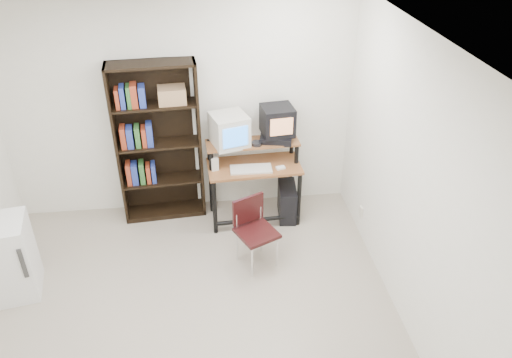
{
  "coord_description": "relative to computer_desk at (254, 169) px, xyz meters",
  "views": [
    {
      "loc": [
        0.24,
        -3.34,
        3.6
      ],
      "look_at": [
        0.77,
        1.1,
        0.85
      ],
      "focal_mm": 35.0,
      "sensor_mm": 36.0,
      "label": 1
    }
  ],
  "objects": [
    {
      "name": "pc_tower",
      "position": [
        0.4,
        -0.03,
        -0.46
      ],
      "size": [
        0.24,
        0.47,
        0.42
      ],
      "primitive_type": "cube",
      "rotation": [
        0.0,
        0.0,
        -0.09
      ],
      "color": "black",
      "rests_on": "floor"
    },
    {
      "name": "bookshelf",
      "position": [
        -1.08,
        0.24,
        0.31
      ],
      "size": [
        0.98,
        0.39,
        1.91
      ],
      "rotation": [
        0.0,
        0.0,
        0.08
      ],
      "color": "black",
      "rests_on": "floor"
    },
    {
      "name": "mini_fridge",
      "position": [
        -2.53,
        -0.99,
        -0.25
      ],
      "size": [
        0.57,
        0.57,
        0.83
      ],
      "rotation": [
        0.0,
        0.0,
        0.17
      ],
      "color": "white",
      "rests_on": "floor"
    },
    {
      "name": "ceiling",
      "position": [
        -0.81,
        -1.62,
        1.93
      ],
      "size": [
        4.0,
        4.0,
        0.01
      ],
      "primitive_type": "cube",
      "color": "white",
      "rests_on": "back_wall"
    },
    {
      "name": "cd_spindle",
      "position": [
        0.04,
        0.01,
        0.32
      ],
      "size": [
        0.14,
        0.14,
        0.05
      ],
      "primitive_type": "cylinder",
      "rotation": [
        0.0,
        0.0,
        0.24
      ],
      "color": "#26262B",
      "rests_on": "computer_desk"
    },
    {
      "name": "mouse",
      "position": [
        0.29,
        -0.13,
        0.07
      ],
      "size": [
        0.11,
        0.08,
        0.03
      ],
      "primitive_type": "cube",
      "rotation": [
        0.0,
        0.0,
        0.24
      ],
      "color": "white",
      "rests_on": "mousepad"
    },
    {
      "name": "crt_tv",
      "position": [
        0.29,
        0.13,
        0.54
      ],
      "size": [
        0.38,
        0.38,
        0.33
      ],
      "rotation": [
        0.0,
        0.0,
        0.12
      ],
      "color": "black",
      "rests_on": "vcr"
    },
    {
      "name": "floor",
      "position": [
        -0.81,
        -1.62,
        -0.68
      ],
      "size": [
        4.0,
        4.0,
        0.01
      ],
      "primitive_type": "cube",
      "color": "#AEA290",
      "rests_on": "ground"
    },
    {
      "name": "wall_outlet",
      "position": [
        1.18,
        -0.47,
        -0.37
      ],
      "size": [
        0.02,
        0.08,
        0.12
      ],
      "primitive_type": "cube",
      "color": "beige",
      "rests_on": "right_wall"
    },
    {
      "name": "desk_speaker",
      "position": [
        -0.45,
        -0.06,
        0.13
      ],
      "size": [
        0.1,
        0.09,
        0.17
      ],
      "primitive_type": "cube",
      "rotation": [
        0.0,
        0.0,
        0.26
      ],
      "color": "beige",
      "rests_on": "computer_desk"
    },
    {
      "name": "right_wall",
      "position": [
        1.19,
        -1.62,
        0.63
      ],
      "size": [
        0.01,
        4.0,
        2.6
      ],
      "primitive_type": "cube",
      "color": "white",
      "rests_on": "floor"
    },
    {
      "name": "crt_monitor",
      "position": [
        -0.27,
        0.08,
        0.48
      ],
      "size": [
        0.47,
        0.47,
        0.36
      ],
      "rotation": [
        0.0,
        0.0,
        0.28
      ],
      "color": "beige",
      "rests_on": "computer_desk"
    },
    {
      "name": "school_chair",
      "position": [
        -0.1,
        -0.8,
        -0.21
      ],
      "size": [
        0.5,
        0.5,
        0.76
      ],
      "rotation": [
        0.0,
        0.0,
        0.44
      ],
      "color": "black",
      "rests_on": "floor"
    },
    {
      "name": "mousepad",
      "position": [
        0.28,
        -0.12,
        0.05
      ],
      "size": [
        0.25,
        0.22,
        0.01
      ],
      "primitive_type": "cube",
      "rotation": [
        0.0,
        0.0,
        0.19
      ],
      "color": "black",
      "rests_on": "computer_desk"
    },
    {
      "name": "vcr",
      "position": [
        0.27,
        0.09,
        0.34
      ],
      "size": [
        0.41,
        0.33,
        0.08
      ],
      "primitive_type": "cube",
      "rotation": [
        0.0,
        0.0,
        -0.21
      ],
      "color": "black",
      "rests_on": "computer_desk"
    },
    {
      "name": "computer_desk",
      "position": [
        0.0,
        0.0,
        0.0
      ],
      "size": [
        1.09,
        0.58,
        0.98
      ],
      "rotation": [
        0.0,
        0.0,
        0.05
      ],
      "color": "brown",
      "rests_on": "floor"
    },
    {
      "name": "keyboard",
      "position": [
        -0.05,
        -0.12,
        0.07
      ],
      "size": [
        0.47,
        0.22,
        0.03
      ],
      "primitive_type": "cube",
      "rotation": [
        0.0,
        0.0,
        -0.02
      ],
      "color": "beige",
      "rests_on": "computer_desk"
    },
    {
      "name": "back_wall",
      "position": [
        -0.81,
        0.38,
        0.63
      ],
      "size": [
        4.0,
        0.01,
        2.6
      ],
      "primitive_type": "cube",
      "color": "white",
      "rests_on": "floor"
    }
  ]
}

